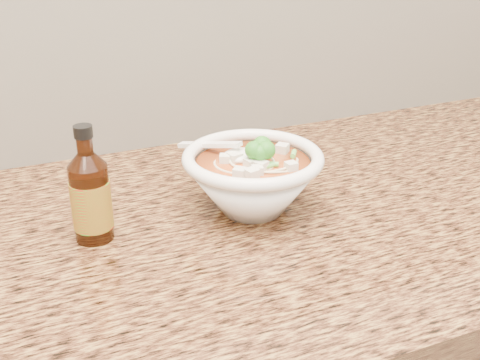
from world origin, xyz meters
name	(u,v)px	position (x,y,z in m)	size (l,w,h in m)	color
counter_slab	(118,252)	(0.00, 1.68, 0.88)	(4.00, 0.68, 0.04)	olive
soup_bowl	(252,181)	(0.20, 1.68, 0.95)	(0.20, 0.21, 0.11)	white
hot_sauce_bottle	(91,198)	(-0.03, 1.69, 0.96)	(0.06, 0.06, 0.16)	#391607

